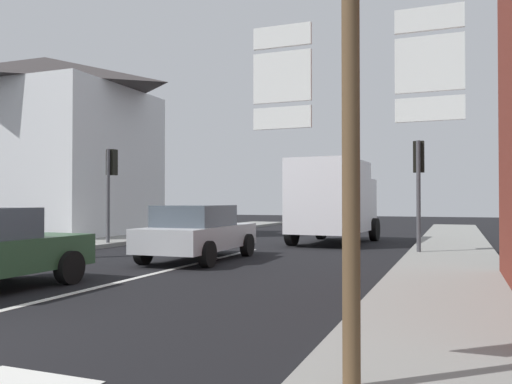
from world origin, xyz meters
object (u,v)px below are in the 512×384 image
Objects in this scene: delivery_truck at (334,199)px; route_sign_post at (351,160)px; traffic_light_near_left at (111,174)px; sedan_far at (198,232)px; traffic_light_near_right at (419,171)px.

delivery_truck is 1.60× the size of route_sign_post.
sedan_far is at bearing -29.22° from traffic_light_near_left.
delivery_truck is 1.51× the size of traffic_light_near_left.
sedan_far is at bearing -108.22° from delivery_truck.
delivery_truck is 8.09m from traffic_light_near_left.
traffic_light_near_right is (3.25, -3.43, 0.80)m from delivery_truck.
traffic_light_near_left reaches higher than traffic_light_near_right.
delivery_truck is at bearing 71.78° from sedan_far.
route_sign_post is (3.49, -14.95, 0.26)m from delivery_truck.
delivery_truck is (2.19, 6.65, 0.89)m from sedan_far.
delivery_truck is 1.55× the size of traffic_light_near_right.
route_sign_post is 0.95× the size of traffic_light_near_left.
traffic_light_near_left is (-10.50, 11.00, 0.60)m from route_sign_post.
route_sign_post is at bearing -55.65° from sedan_far.
sedan_far is 1.33× the size of route_sign_post.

